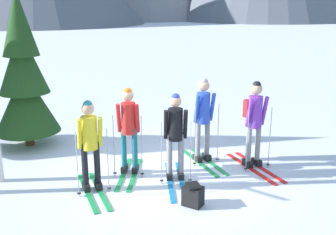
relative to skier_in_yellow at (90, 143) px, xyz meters
The scene contains 8 objects.
ground_plane 1.69m from the skier_in_yellow, 17.92° to the left, with size 400.00×400.00×0.00m, color white.
skier_in_yellow is the anchor object (origin of this frame).
skier_in_red 1.01m from the skier_in_yellow, 38.86° to the left, with size 0.77×1.62×1.74m.
skier_in_black 1.59m from the skier_in_yellow, ahead, with size 0.62×1.82×1.70m.
skier_in_blue 2.54m from the skier_in_yellow, 19.67° to the left, with size 0.60×1.62×1.81m.
skier_in_purple 3.33m from the skier_in_yellow, ahead, with size 0.61×1.77×1.81m.
pine_tree_near 3.18m from the skier_in_yellow, 114.75° to the left, with size 1.49×1.49×3.61m.
backpack_on_snow_front 2.03m from the skier_in_yellow, 31.53° to the right, with size 0.40×0.40×0.38m.
Camera 1 is at (-1.63, -7.40, 3.34)m, focal length 43.79 mm.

